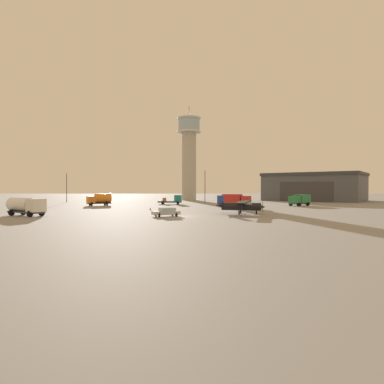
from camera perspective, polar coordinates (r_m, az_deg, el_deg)
name	(u,v)px	position (r m, az deg, el deg)	size (l,w,h in m)	color
ground_plane	(182,216)	(52.18, -1.66, -4.21)	(400.00, 400.00, 0.00)	gray
control_tower	(189,152)	(120.67, -0.52, 6.89)	(8.53, 8.53, 33.98)	#B2AD9E
hangar	(315,187)	(123.08, 20.43, 0.83)	(38.76, 36.59, 9.55)	#4C5159
airplane_black	(241,205)	(56.90, 8.39, -2.32)	(8.37, 10.70, 3.16)	black
truck_box_green	(300,199)	(86.24, 18.13, -1.24)	(6.33, 5.91, 2.78)	#38383D
truck_box_red	(236,200)	(75.26, 7.58, -1.40)	(6.63, 4.64, 3.04)	#38383D
truck_fuel_tanker_white	(26,205)	(59.26, -26.80, -2.09)	(7.39, 5.38, 2.91)	#38383D
truck_flatbed_teal	(174,200)	(89.40, -3.20, -1.35)	(6.46, 3.58, 2.53)	#38383D
truck_fuel_tanker_orange	(100,199)	(85.73, -15.65, -1.19)	(6.21, 4.89, 3.04)	#38383D
car_silver	(166,212)	(51.72, -4.45, -3.43)	(4.60, 3.46, 1.37)	#B7BABF
light_post_east	(67,185)	(109.41, -20.84, 1.17)	(0.44, 0.44, 9.15)	#38383D
light_post_north	(205,184)	(95.65, 2.25, 1.43)	(0.44, 0.44, 9.61)	#38383D
traffic_cone_near_left	(162,210)	(63.50, -5.21, -3.03)	(0.36, 0.36, 0.67)	black
traffic_cone_near_right	(150,209)	(67.32, -7.22, -2.85)	(0.36, 0.36, 0.61)	black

